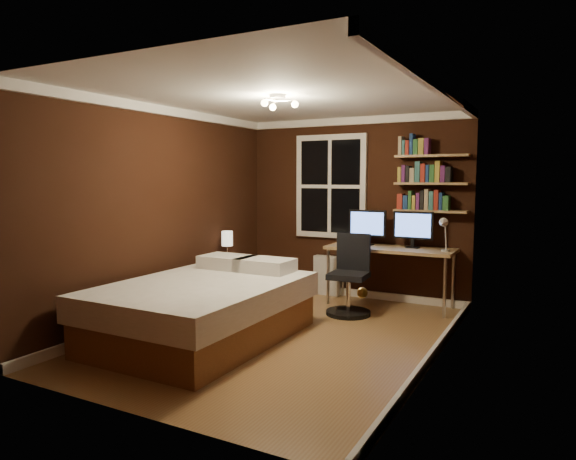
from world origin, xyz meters
The scene contains 24 objects.
floor centered at (0.00, 0.00, 0.00)m, with size 4.20×4.20×0.00m, color brown.
wall_back centered at (0.00, 2.10, 1.25)m, with size 3.20×0.04×2.50m, color black.
wall_left centered at (-1.60, 0.00, 1.25)m, with size 0.04×4.20×2.50m, color black.
wall_right centered at (1.60, 0.00, 1.25)m, with size 0.04×4.20×2.50m, color black.
ceiling centered at (0.00, 0.00, 2.50)m, with size 3.20×4.20×0.02m, color white.
window centered at (-0.35, 2.06, 1.55)m, with size 1.06×0.06×1.46m, color white.
door centered at (1.59, -1.55, 1.02)m, with size 0.03×0.82×2.05m, color black, non-canonical shape.
door_knob centered at (1.55, -1.85, 1.00)m, with size 0.06×0.06×0.06m, color #B48C3A.
ceiling_fixture centered at (0.00, -0.10, 2.40)m, with size 0.44×0.44×0.18m, color beige, non-canonical shape.
bookshelf_lower centered at (1.08, 1.98, 1.25)m, with size 0.92×0.22×0.03m, color #9D774C.
books_row_lower centered at (1.08, 1.98, 1.38)m, with size 0.66×0.16×0.23m, color maroon, non-canonical shape.
bookshelf_middle centered at (1.08, 1.98, 1.60)m, with size 0.92×0.22×0.03m, color #9D774C.
books_row_middle centered at (1.08, 1.98, 1.73)m, with size 0.66×0.16×0.23m, color navy, non-canonical shape.
bookshelf_upper centered at (1.08, 1.98, 1.95)m, with size 0.92×0.22×0.03m, color #9D774C.
books_row_upper centered at (1.08, 1.98, 2.08)m, with size 0.42×0.16×0.23m, color #29602D, non-canonical shape.
bed centered at (-0.66, -0.48, 0.32)m, with size 1.60×2.22×0.75m.
nightstand centered at (-1.41, 1.02, 0.26)m, with size 0.42×0.42×0.52m, color brown.
bedside_lamp centered at (-1.41, 1.02, 0.74)m, with size 0.15×0.15×0.43m, color beige, non-canonical shape.
radiator centered at (-0.36, 1.99, 0.28)m, with size 0.37×0.13×0.56m, color beige.
desk centered at (0.62, 1.77, 0.72)m, with size 1.63×0.61×0.78m.
monitor_left centered at (0.28, 1.86, 1.01)m, with size 0.51×0.12×0.47m, color black, non-canonical shape.
monitor_right centered at (0.89, 1.86, 1.01)m, with size 0.51×0.12×0.47m, color black, non-canonical shape.
desk_lamp centered at (1.33, 1.66, 1.00)m, with size 0.14×0.32×0.44m, color silver, non-canonical shape.
office_chair centered at (0.30, 1.16, 0.37)m, with size 0.54×0.54×0.99m.
Camera 1 is at (2.56, -4.66, 1.67)m, focal length 32.00 mm.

